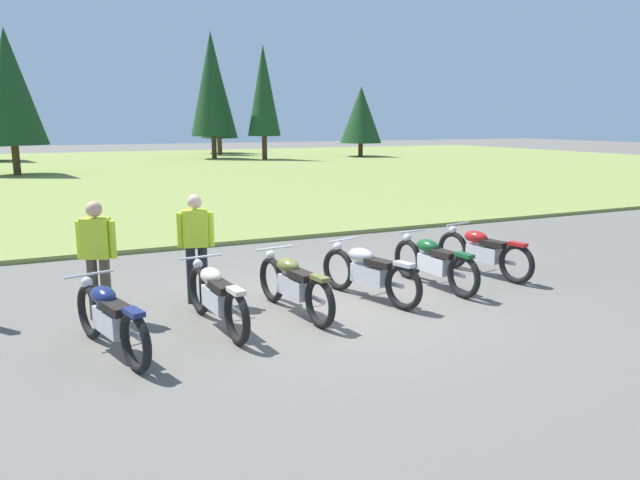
# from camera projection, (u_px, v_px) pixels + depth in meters

# --- Properties ---
(ground_plane) EXTENTS (140.00, 140.00, 0.00)m
(ground_plane) POSITION_uv_depth(u_px,v_px,m) (337.00, 305.00, 8.93)
(ground_plane) COLOR #605B54
(grass_moorland) EXTENTS (80.00, 44.00, 0.10)m
(grass_moorland) POSITION_uv_depth(u_px,v_px,m) (122.00, 171.00, 32.92)
(grass_moorland) COLOR olive
(grass_moorland) RESTS_ON ground
(forest_treeline) EXTENTS (40.79, 19.69, 9.04)m
(forest_treeline) POSITION_uv_depth(u_px,v_px,m) (70.00, 93.00, 38.99)
(forest_treeline) COLOR #47331E
(forest_treeline) RESTS_ON ground
(motorcycle_navy) EXTENTS (0.80, 2.05, 0.88)m
(motorcycle_navy) POSITION_uv_depth(u_px,v_px,m) (110.00, 318.00, 7.00)
(motorcycle_navy) COLOR black
(motorcycle_navy) RESTS_ON ground
(motorcycle_cream) EXTENTS (0.62, 2.10, 0.88)m
(motorcycle_cream) POSITION_uv_depth(u_px,v_px,m) (216.00, 296.00, 7.89)
(motorcycle_cream) COLOR black
(motorcycle_cream) RESTS_ON ground
(motorcycle_olive) EXTENTS (0.63, 2.10, 0.88)m
(motorcycle_olive) POSITION_uv_depth(u_px,v_px,m) (294.00, 284.00, 8.47)
(motorcycle_olive) COLOR black
(motorcycle_olive) RESTS_ON ground
(motorcycle_silver) EXTENTS (0.82, 2.04, 0.88)m
(motorcycle_silver) POSITION_uv_depth(u_px,v_px,m) (369.00, 272.00, 9.16)
(motorcycle_silver) COLOR black
(motorcycle_silver) RESTS_ON ground
(motorcycle_british_green) EXTENTS (0.62, 2.10, 0.88)m
(motorcycle_british_green) POSITION_uv_depth(u_px,v_px,m) (434.00, 262.00, 9.83)
(motorcycle_british_green) COLOR black
(motorcycle_british_green) RESTS_ON ground
(motorcycle_red) EXTENTS (0.73, 2.07, 0.88)m
(motorcycle_red) POSITION_uv_depth(u_px,v_px,m) (483.00, 251.00, 10.61)
(motorcycle_red) COLOR black
(motorcycle_red) RESTS_ON ground
(rider_near_row_end) EXTENTS (0.50, 0.36, 1.67)m
(rider_near_row_end) POSITION_uv_depth(u_px,v_px,m) (97.00, 253.00, 8.13)
(rider_near_row_end) COLOR #4C4233
(rider_near_row_end) RESTS_ON ground
(rider_checking_bike) EXTENTS (0.53, 0.30, 1.67)m
(rider_checking_bike) POSITION_uv_depth(u_px,v_px,m) (196.00, 242.00, 8.88)
(rider_checking_bike) COLOR black
(rider_checking_bike) RESTS_ON ground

